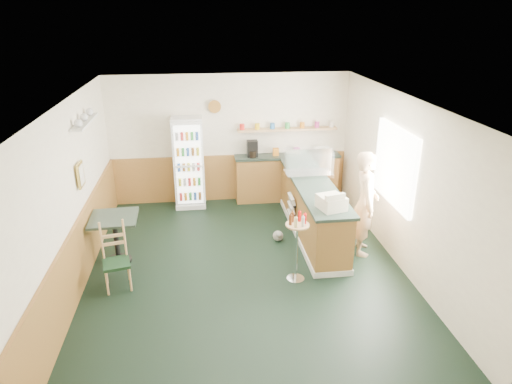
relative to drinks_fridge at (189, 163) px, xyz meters
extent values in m
plane|color=black|center=(0.88, -2.74, -0.94)|extent=(6.00, 6.00, 0.00)
cube|color=#F2EACE|center=(0.88, 0.27, 0.41)|extent=(5.00, 0.02, 2.70)
cube|color=#F2EACE|center=(-1.63, -2.74, 0.41)|extent=(0.02, 6.00, 2.70)
cube|color=#F2EACE|center=(3.39, -2.74, 0.41)|extent=(0.02, 6.00, 2.70)
cube|color=silver|center=(0.88, -2.74, 1.77)|extent=(5.00, 6.00, 0.02)
cube|color=#A66C35|center=(0.88, 0.23, -0.44)|extent=(4.98, 0.05, 1.00)
cube|color=#A66C35|center=(-1.59, -2.74, -0.44)|extent=(0.05, 5.98, 1.00)
cube|color=white|center=(3.34, -2.44, 0.61)|extent=(0.06, 1.45, 1.25)
cube|color=gold|center=(-1.57, -2.24, 0.61)|extent=(0.03, 0.32, 0.38)
cube|color=silver|center=(-1.52, -1.74, 1.31)|extent=(0.18, 1.20, 0.03)
cylinder|color=#9D6727|center=(0.58, 0.20, 1.11)|extent=(0.26, 0.04, 0.26)
cube|color=#A66C35|center=(2.23, -1.67, -0.47)|extent=(0.60, 2.95, 0.95)
cube|color=silver|center=(2.23, -1.67, -0.89)|extent=(0.64, 2.97, 0.10)
cube|color=#26352D|center=(2.23, -1.67, 0.04)|extent=(0.68, 3.01, 0.05)
cube|color=#A66C35|center=(2.08, 0.06, -0.47)|extent=(2.20, 0.38, 0.95)
cube|color=#26352D|center=(2.08, 0.06, 0.04)|extent=(2.24, 0.42, 0.05)
cube|color=tan|center=(2.08, 0.14, 0.61)|extent=(2.10, 0.22, 0.04)
cube|color=black|center=(1.33, 0.06, 0.24)|extent=(0.22, 0.18, 0.34)
cylinder|color=#B2664C|center=(1.13, 0.14, 0.69)|extent=(0.10, 0.10, 0.12)
cylinder|color=#B2664C|center=(1.44, 0.14, 0.69)|extent=(0.10, 0.10, 0.12)
cylinder|color=#B2664C|center=(1.76, 0.14, 0.69)|extent=(0.10, 0.10, 0.12)
cylinder|color=#B2664C|center=(2.08, 0.14, 0.69)|extent=(0.10, 0.10, 0.12)
cylinder|color=#B2664C|center=(2.39, 0.14, 0.69)|extent=(0.10, 0.10, 0.12)
cylinder|color=#B2664C|center=(2.71, 0.14, 0.69)|extent=(0.10, 0.10, 0.12)
cylinder|color=#B2664C|center=(3.03, 0.14, 0.69)|extent=(0.10, 0.10, 0.12)
cube|color=white|center=(0.00, 0.04, 0.00)|extent=(0.62, 0.44, 1.88)
cube|color=white|center=(0.00, -0.19, 0.01)|extent=(0.52, 0.02, 1.66)
cube|color=silver|center=(0.00, -0.26, 0.01)|extent=(0.56, 0.02, 1.72)
cube|color=silver|center=(2.23, -1.22, 0.10)|extent=(0.86, 0.45, 0.06)
cube|color=silver|center=(2.23, -1.22, 0.34)|extent=(0.84, 0.43, 0.43)
cube|color=beige|center=(2.23, -2.78, 0.18)|extent=(0.45, 0.47, 0.21)
imported|color=tan|center=(2.93, -2.39, -0.05)|extent=(0.55, 0.68, 1.79)
cylinder|color=silver|center=(1.63, -3.12, -0.93)|extent=(0.28, 0.28, 0.02)
cylinder|color=silver|center=(1.63, -3.12, -0.47)|extent=(0.04, 0.04, 0.92)
cylinder|color=tan|center=(1.63, -3.12, -0.01)|extent=(0.35, 0.35, 0.02)
cylinder|color=red|center=(1.73, -3.12, 0.08)|extent=(0.05, 0.05, 0.16)
cylinder|color=red|center=(1.67, -3.03, 0.08)|extent=(0.05, 0.05, 0.16)
cylinder|color=red|center=(1.57, -3.03, 0.08)|extent=(0.05, 0.05, 0.16)
cylinder|color=red|center=(1.52, -3.13, 0.08)|extent=(0.05, 0.05, 0.16)
cylinder|color=red|center=(1.58, -3.22, 0.08)|extent=(0.05, 0.05, 0.16)
cylinder|color=red|center=(1.69, -3.21, 0.08)|extent=(0.05, 0.05, 0.16)
cube|color=black|center=(1.89, -1.50, -0.69)|extent=(0.05, 0.41, 0.03)
cube|color=beige|center=(1.87, -1.50, -0.62)|extent=(0.09, 0.38, 0.14)
cube|color=black|center=(1.89, -1.50, -0.52)|extent=(0.05, 0.41, 0.03)
cube|color=beige|center=(1.87, -1.50, -0.45)|extent=(0.09, 0.38, 0.14)
cube|color=black|center=(1.89, -1.50, -0.35)|extent=(0.05, 0.41, 0.03)
cube|color=beige|center=(1.87, -1.50, -0.28)|extent=(0.09, 0.38, 0.14)
cylinder|color=black|center=(-1.17, -2.23, -0.92)|extent=(0.42, 0.42, 0.04)
cylinder|color=black|center=(-1.17, -2.23, -0.54)|extent=(0.08, 0.08, 0.74)
cube|color=#26352D|center=(-1.17, -2.23, -0.15)|extent=(0.77, 0.77, 0.04)
cube|color=black|center=(-1.05, -3.00, -0.53)|extent=(0.45, 0.45, 0.05)
cylinder|color=tan|center=(-1.22, -3.17, -0.74)|extent=(0.03, 0.03, 0.40)
cylinder|color=tan|center=(-0.89, -3.17, -0.74)|extent=(0.03, 0.03, 0.40)
cylinder|color=tan|center=(-1.22, -2.84, -0.74)|extent=(0.03, 0.03, 0.40)
cylinder|color=tan|center=(-0.89, -2.84, -0.74)|extent=(0.03, 0.03, 0.40)
cube|color=tan|center=(-1.05, -2.83, -0.22)|extent=(0.34, 0.11, 0.62)
sphere|color=gray|center=(1.57, -1.84, -0.85)|extent=(0.19, 0.19, 0.19)
sphere|color=gray|center=(1.57, -1.93, -0.77)|extent=(0.11, 0.11, 0.11)
camera|label=1|loc=(0.27, -9.05, 2.96)|focal=32.00mm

